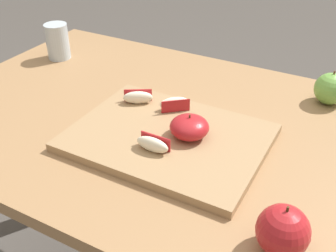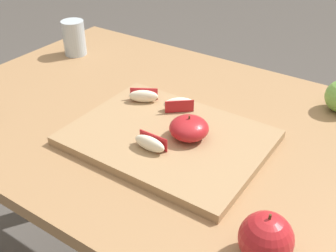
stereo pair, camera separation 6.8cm
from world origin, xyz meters
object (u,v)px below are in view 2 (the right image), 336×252
drinking_glass_water (74,38)px  apple_half_skin_up (189,128)px  cutting_board (168,138)px  whole_apple_crimson (266,239)px  apple_wedge_back (143,96)px  apple_wedge_near_knife (179,104)px  apple_wedge_front (150,143)px

drinking_glass_water → apple_half_skin_up: bearing=-21.8°
cutting_board → whole_apple_crimson: bearing=-30.9°
apple_wedge_back → whole_apple_crimson: (0.42, -0.26, 0.01)m
apple_wedge_near_knife → cutting_board: bearing=-69.8°
apple_half_skin_up → apple_wedge_near_knife: 0.11m
cutting_board → apple_wedge_back: (-0.13, 0.08, 0.02)m
apple_wedge_front → apple_wedge_near_knife: same height
apple_wedge_near_knife → apple_wedge_back: same height
cutting_board → drinking_glass_water: drinking_glass_water is taller
whole_apple_crimson → drinking_glass_water: bearing=152.9°
cutting_board → drinking_glass_water: bearing=155.2°
apple_wedge_near_knife → drinking_glass_water: (-0.47, 0.14, 0.02)m
drinking_glass_water → whole_apple_crimson: bearing=-27.1°
apple_wedge_near_knife → apple_half_skin_up: bearing=-46.6°
cutting_board → apple_wedge_back: size_ratio=5.66×
apple_wedge_near_knife → whole_apple_crimson: bearing=-39.8°
apple_wedge_front → apple_half_skin_up: bearing=63.0°
apple_wedge_front → whole_apple_crimson: size_ratio=0.78×
cutting_board → apple_wedge_near_knife: apple_wedge_near_knife is taller
apple_half_skin_up → whole_apple_crimson: (0.25, -0.19, -0.00)m
cutting_board → whole_apple_crimson: whole_apple_crimson is taller
apple_wedge_front → drinking_glass_water: 0.59m
apple_wedge_near_knife → drinking_glass_water: bearing=163.8°
apple_half_skin_up → apple_wedge_back: (-0.17, 0.07, -0.01)m
apple_half_skin_up → apple_wedge_front: apple_half_skin_up is taller
apple_wedge_front → drinking_glass_water: bearing=149.4°
apple_half_skin_up → drinking_glass_water: bearing=158.2°
apple_half_skin_up → apple_wedge_near_knife: size_ratio=1.21×
cutting_board → apple_half_skin_up: bearing=18.3°
apple_wedge_front → apple_wedge_back: 0.20m
apple_wedge_back → drinking_glass_water: 0.41m
cutting_board → apple_wedge_front: bearing=-88.5°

